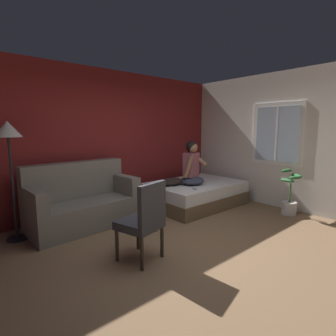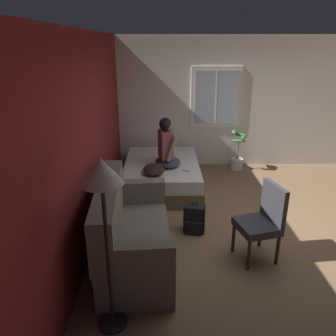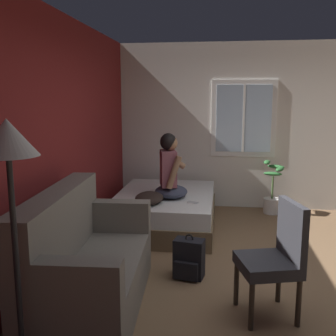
# 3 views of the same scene
# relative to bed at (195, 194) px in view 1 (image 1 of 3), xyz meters

# --- Properties ---
(ground_plane) EXTENTS (40.00, 40.00, 0.00)m
(ground_plane) POSITION_rel_bed_xyz_m (-1.55, -1.53, -0.24)
(ground_plane) COLOR brown
(wall_back_accent) EXTENTS (10.42, 0.16, 2.70)m
(wall_back_accent) POSITION_rel_bed_xyz_m (-1.55, 0.99, 1.11)
(wall_back_accent) COLOR maroon
(wall_back_accent) RESTS_ON ground
(wall_side_with_window) EXTENTS (0.19, 6.27, 2.70)m
(wall_side_with_window) POSITION_rel_bed_xyz_m (1.24, -1.52, 1.12)
(wall_side_with_window) COLOR silver
(wall_side_with_window) RESTS_ON ground
(bed) EXTENTS (1.95, 1.39, 0.48)m
(bed) POSITION_rel_bed_xyz_m (0.00, 0.00, 0.00)
(bed) COLOR brown
(bed) RESTS_ON ground
(couch) EXTENTS (1.75, 0.92, 1.04)m
(couch) POSITION_rel_bed_xyz_m (-2.29, 0.38, 0.16)
(couch) COLOR slate
(couch) RESTS_ON ground
(side_chair) EXTENTS (0.56, 0.56, 0.98)m
(side_chair) POSITION_rel_bed_xyz_m (-2.20, -1.24, 0.30)
(side_chair) COLOR #382D23
(side_chair) RESTS_ON ground
(person_seated) EXTENTS (0.61, 0.55, 0.88)m
(person_seated) POSITION_rel_bed_xyz_m (-0.20, -0.09, 0.60)
(person_seated) COLOR #383D51
(person_seated) RESTS_ON bed
(backpack) EXTENTS (0.28, 0.33, 0.46)m
(backpack) POSITION_rel_bed_xyz_m (-1.60, -0.47, -0.04)
(backpack) COLOR black
(backpack) RESTS_ON ground
(throw_pillow) EXTENTS (0.49, 0.38, 0.14)m
(throw_pillow) POSITION_rel_bed_xyz_m (-0.55, 0.13, 0.31)
(throw_pillow) COLOR #2D231E
(throw_pillow) RESTS_ON bed
(cell_phone) EXTENTS (0.12, 0.16, 0.01)m
(cell_phone) POSITION_rel_bed_xyz_m (-0.46, -0.43, 0.25)
(cell_phone) COLOR #B7B7BC
(cell_phone) RESTS_ON bed
(floor_lamp) EXTENTS (0.36, 0.36, 1.70)m
(floor_lamp) POSITION_rel_bed_xyz_m (-3.25, 0.46, 1.19)
(floor_lamp) COLOR black
(floor_lamp) RESTS_ON ground
(potted_plant) EXTENTS (0.39, 0.37, 0.85)m
(potted_plant) POSITION_rel_bed_xyz_m (0.85, -1.60, 0.07)
(potted_plant) COLOR silver
(potted_plant) RESTS_ON ground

